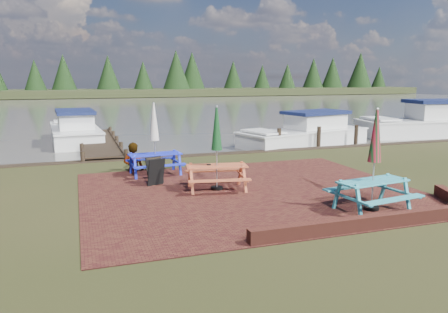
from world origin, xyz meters
TOP-DOWN VIEW (x-y plane):
  - ground at (0.00, 0.00)m, footprint 120.00×120.00m
  - paving at (0.00, 1.00)m, footprint 9.00×7.50m
  - brick_wall at (2.15, -2.42)m, footprint 6.21×1.79m
  - water at (0.00, 37.00)m, footprint 120.00×60.00m
  - far_treeline at (0.00, 66.00)m, footprint 120.00×10.00m
  - picnic_table_teal at (2.09, -1.49)m, footprint 1.92×1.76m
  - picnic_table_red at (-0.81, 1.50)m, footprint 1.91×1.76m
  - picnic_table_blue at (-2.11, 3.96)m, footprint 1.76×1.59m
  - chalkboard at (-2.34, 2.59)m, footprint 0.54×0.63m
  - jetty at (-3.50, 11.28)m, footprint 1.76×9.08m
  - boat_jetty at (-4.54, 13.58)m, footprint 2.66×6.61m
  - boat_near at (6.20, 9.04)m, footprint 7.11×3.98m
  - boat_far at (14.19, 9.72)m, footprint 7.51×3.39m
  - person at (-2.70, 4.84)m, footprint 0.82×0.70m

SIDE VIEW (x-z plane):
  - ground at x=0.00m, z-range 0.00..0.00m
  - water at x=0.00m, z-range -0.01..0.01m
  - paving at x=0.00m, z-range 0.00..0.02m
  - jetty at x=-3.50m, z-range -0.39..0.61m
  - brick_wall at x=2.15m, z-range 0.00..0.30m
  - boat_near at x=6.20m, z-range -0.56..1.26m
  - boat_jetty at x=-4.54m, z-range -0.57..1.30m
  - chalkboard at x=-2.34m, z-range 0.01..0.83m
  - boat_far at x=14.19m, z-range -0.66..1.61m
  - picnic_table_blue at x=-2.11m, z-range -0.34..1.96m
  - picnic_table_red at x=-0.81m, z-range -0.35..1.98m
  - picnic_table_teal at x=2.09m, z-range -0.36..2.04m
  - person at x=-2.70m, z-range 0.00..1.91m
  - far_treeline at x=0.00m, z-range -0.77..7.33m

